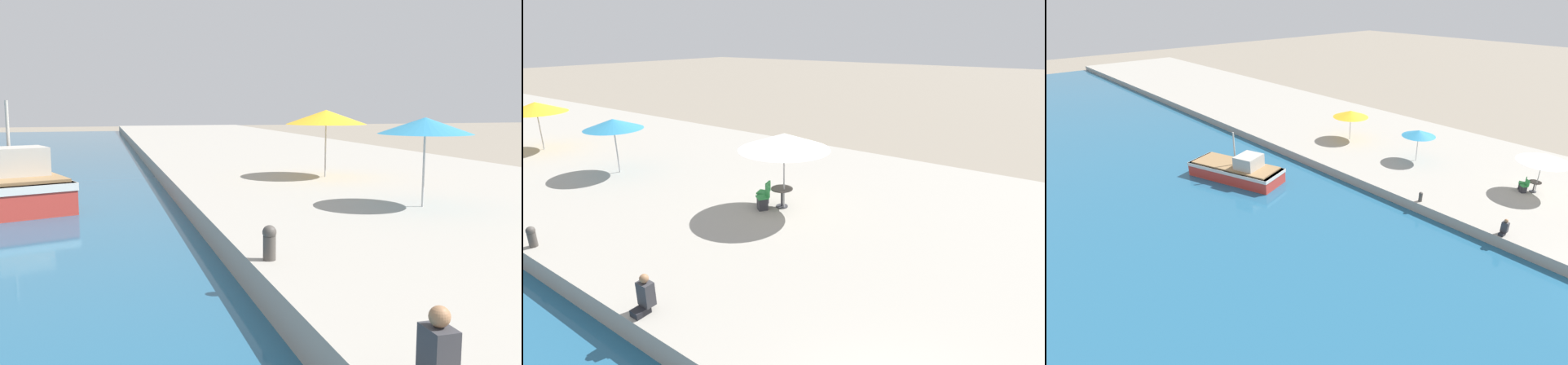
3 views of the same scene
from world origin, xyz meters
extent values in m
cube|color=#A39E93|center=(8.00, 37.00, 0.36)|extent=(16.00, 90.00, 0.72)
cube|color=red|center=(-5.69, 24.18, 0.56)|extent=(4.79, 7.62, 1.05)
cube|color=silver|center=(-5.69, 24.18, 0.96)|extent=(4.86, 7.71, 0.25)
cube|color=#99754C|center=(-5.69, 24.18, 1.14)|extent=(4.41, 7.01, 0.10)
cube|color=#B7B2A8|center=(-5.27, 23.00, 1.66)|extent=(2.22, 2.08, 0.94)
cylinder|color=#B7B2A8|center=(-5.69, 24.18, 2.45)|extent=(0.12, 0.12, 2.52)
cylinder|color=#B7B7B7|center=(7.15, 7.52, 1.91)|extent=(0.06, 0.06, 2.39)
cone|color=white|center=(7.15, 7.52, 3.25)|extent=(3.28, 3.28, 0.57)
cylinder|color=#B7B7B7|center=(6.10, 16.22, 1.81)|extent=(0.06, 0.06, 2.19)
cone|color=teal|center=(6.10, 16.22, 2.99)|extent=(2.61, 2.61, 0.46)
cylinder|color=#B7B7B7|center=(6.00, 23.27, 1.83)|extent=(0.06, 0.06, 2.23)
cone|color=yellow|center=(6.00, 23.27, 3.07)|extent=(3.17, 3.17, 0.55)
cylinder|color=#333338|center=(7.20, 7.65, 0.74)|extent=(0.44, 0.44, 0.04)
cylinder|color=#333338|center=(7.20, 7.65, 1.07)|extent=(0.08, 0.08, 0.70)
cylinder|color=#4C4742|center=(7.20, 7.65, 1.44)|extent=(0.80, 0.80, 0.04)
cube|color=#2D2D33|center=(6.99, 8.37, 0.94)|extent=(0.42, 0.42, 0.45)
cube|color=#2D8E42|center=(6.99, 8.37, 1.20)|extent=(0.50, 0.50, 0.06)
cube|color=#2D8E42|center=(7.04, 8.18, 1.43)|extent=(0.40, 0.17, 0.40)
cube|color=#2D2D33|center=(6.59, 8.08, 0.94)|extent=(0.47, 0.47, 0.45)
cube|color=#2D8E42|center=(6.59, 8.08, 1.20)|extent=(0.56, 0.56, 0.06)
cube|color=#2D8E42|center=(6.75, 7.97, 1.43)|extent=(0.28, 0.36, 0.40)
cube|color=#232328|center=(0.29, 6.61, 0.80)|extent=(0.39, 0.28, 0.16)
cube|color=#38383D|center=(0.48, 6.61, 1.17)|extent=(0.26, 0.36, 0.59)
sphere|color=#9E704C|center=(0.48, 6.61, 1.57)|extent=(0.21, 0.21, 0.21)
cylinder|color=#4C4742|center=(0.37, 11.97, 0.94)|extent=(0.24, 0.24, 0.45)
sphere|color=#4C4742|center=(0.37, 11.97, 1.24)|extent=(0.26, 0.26, 0.26)
camera|label=1|loc=(-2.57, 1.98, 3.57)|focal=40.00mm
camera|label=2|loc=(-4.05, -0.54, 6.71)|focal=28.00mm
camera|label=3|loc=(-20.56, -0.35, 13.03)|focal=28.00mm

